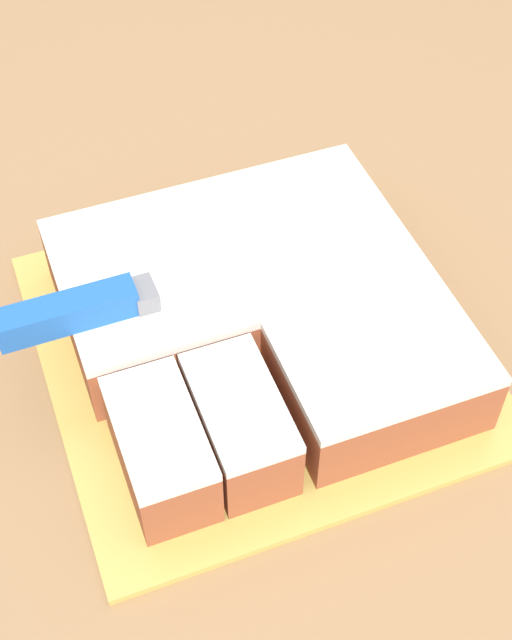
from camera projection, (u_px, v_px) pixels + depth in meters
countertop at (197, 543)px, 1.07m from camera, size 1.40×1.10×0.92m
cake_board at (256, 347)px, 0.67m from camera, size 0.31×0.31×0.01m
cake at (258, 316)px, 0.65m from camera, size 0.26×0.26×0.06m
knife at (109, 303)px, 0.61m from camera, size 0.27×0.03×0.02m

